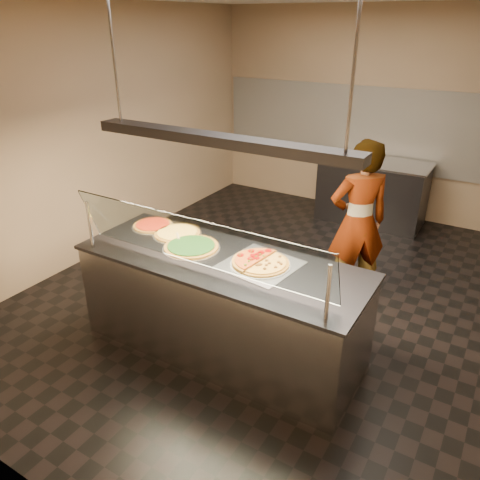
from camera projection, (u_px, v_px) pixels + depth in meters
The scene contains 19 objects.
ground at pixel (280, 293), 5.27m from camera, with size 5.00×6.00×0.02m, color black.
wall_back at pixel (375, 114), 6.95m from camera, with size 5.00×0.02×3.00m, color tan.
wall_front at pixel (15, 307), 2.29m from camera, with size 5.00×0.02×3.00m, color tan.
wall_left at pixel (103, 133), 5.80m from camera, with size 0.02×6.00×3.00m, color tan.
tile_band at pixel (372, 128), 7.02m from camera, with size 4.90×0.02×1.20m, color silver.
serving_counter at pixel (222, 305), 4.18m from camera, with size 2.55×0.94×0.93m.
sneeze_guard at pixel (196, 243), 3.59m from camera, with size 2.31×0.18×0.54m.
perforated_tray at pixel (261, 264), 3.88m from camera, with size 0.64×0.64×0.01m.
half_pizza_pepperoni at pixel (249, 258), 3.93m from camera, with size 0.30×0.50×0.05m.
half_pizza_sausage at pixel (273, 265), 3.82m from camera, with size 0.30×0.50×0.04m.
pizza_spinach at pixel (192, 246), 4.17m from camera, with size 0.51×0.51×0.03m.
pizza_cheese at pixel (178, 233), 4.43m from camera, with size 0.46×0.46×0.03m.
pizza_tomato at pixel (153, 225), 4.61m from camera, with size 0.41×0.41×0.03m.
pizza_spatula at pixel (183, 238), 4.30m from camera, with size 0.28×0.17×0.02m.
prep_table at pixel (372, 192), 6.93m from camera, with size 1.54×0.74×0.93m.
worker at pixel (358, 222), 4.85m from camera, with size 0.64×0.42×1.75m, color #393744.
heat_lamp_housing at pixel (218, 140), 3.54m from camera, with size 2.30×0.18×0.08m, color #2E2E32.
lamp_rod_left at pixel (114, 58), 3.78m from camera, with size 0.02×0.02×1.01m, color #B7B7BC.
lamp_rod_right at pixel (354, 71), 2.84m from camera, with size 0.02×0.02×1.01m, color #B7B7BC.
Camera 1 is at (1.95, -4.09, 2.78)m, focal length 35.00 mm.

